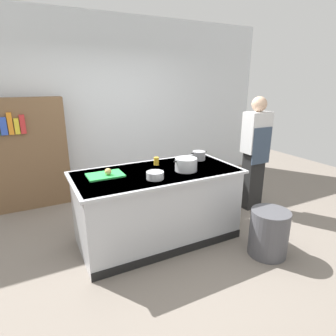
% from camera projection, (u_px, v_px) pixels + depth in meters
% --- Properties ---
extents(ground_plane, '(10.00, 10.00, 0.00)m').
position_uv_depth(ground_plane, '(158.00, 238.00, 3.62)').
color(ground_plane, slate).
extents(back_wall, '(6.40, 0.12, 3.00)m').
position_uv_depth(back_wall, '(106.00, 106.00, 4.95)').
color(back_wall, silver).
rests_on(back_wall, ground_plane).
extents(counter_island, '(1.98, 0.98, 0.90)m').
position_uv_depth(counter_island, '(157.00, 205.00, 3.48)').
color(counter_island, '#B7BABF').
rests_on(counter_island, ground_plane).
extents(cutting_board, '(0.40, 0.28, 0.02)m').
position_uv_depth(cutting_board, '(105.00, 175.00, 3.18)').
color(cutting_board, green).
rests_on(cutting_board, counter_island).
extents(onion, '(0.08, 0.08, 0.08)m').
position_uv_depth(onion, '(108.00, 172.00, 3.15)').
color(onion, tan).
rests_on(onion, cutting_board).
extents(stock_pot, '(0.33, 0.26, 0.16)m').
position_uv_depth(stock_pot, '(186.00, 164.00, 3.35)').
color(stock_pot, '#B7BABF').
rests_on(stock_pot, counter_island).
extents(sauce_pan, '(0.24, 0.18, 0.12)m').
position_uv_depth(sauce_pan, '(199.00, 156.00, 3.81)').
color(sauce_pan, '#99999E').
rests_on(sauce_pan, counter_island).
extents(mixing_bowl, '(0.19, 0.19, 0.08)m').
position_uv_depth(mixing_bowl, '(155.00, 175.00, 3.08)').
color(mixing_bowl, '#B7BABF').
rests_on(mixing_bowl, counter_island).
extents(juice_cup, '(0.07, 0.07, 0.10)m').
position_uv_depth(juice_cup, '(156.00, 161.00, 3.59)').
color(juice_cup, yellow).
rests_on(juice_cup, counter_island).
extents(trash_bin, '(0.43, 0.43, 0.54)m').
position_uv_depth(trash_bin, '(269.00, 233.00, 3.21)').
color(trash_bin, '#4C4C51').
rests_on(trash_bin, ground_plane).
extents(person_chef, '(0.38, 0.25, 1.72)m').
position_uv_depth(person_chef, '(255.00, 151.00, 4.23)').
color(person_chef, black).
rests_on(person_chef, ground_plane).
extents(bookshelf, '(1.10, 0.31, 1.70)m').
position_uv_depth(bookshelf, '(30.00, 154.00, 4.31)').
color(bookshelf, brown).
rests_on(bookshelf, ground_plane).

